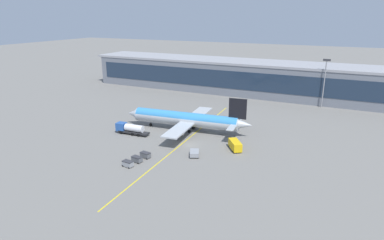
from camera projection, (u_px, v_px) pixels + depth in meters
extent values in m
plane|color=slate|center=(189.00, 145.00, 95.21)|extent=(700.00, 700.00, 0.00)
cube|color=yellow|center=(185.00, 141.00, 97.91)|extent=(3.98, 79.93, 0.01)
cube|color=slate|center=(297.00, 82.00, 146.93)|extent=(198.50, 21.67, 14.02)
cube|color=#1E2D42|center=(293.00, 85.00, 137.36)|extent=(192.55, 0.16, 7.85)
cube|color=#99999E|center=(298.00, 65.00, 144.67)|extent=(202.47, 22.11, 1.00)
cylinder|color=#B2B7BC|center=(185.00, 119.00, 105.98)|extent=(34.63, 7.25, 4.10)
cylinder|color=#388CD1|center=(185.00, 118.00, 105.87)|extent=(33.93, 7.02, 3.94)
cone|color=#B2B7BC|center=(134.00, 114.00, 112.18)|extent=(4.44, 4.26, 3.90)
cone|color=#B2B7BC|center=(244.00, 125.00, 99.58)|extent=(5.22, 3.92, 3.49)
cube|color=black|center=(238.00, 109.00, 98.87)|extent=(5.34, 0.85, 6.15)
cube|color=#B2B7BC|center=(232.00, 127.00, 96.74)|extent=(2.60, 6.72, 0.24)
cube|color=#B2B7BC|center=(239.00, 119.00, 104.07)|extent=(2.60, 6.72, 0.24)
cube|color=#B2B7BC|center=(178.00, 130.00, 97.28)|extent=(6.11, 14.83, 0.40)
cube|color=#B2B7BC|center=(199.00, 113.00, 113.86)|extent=(6.11, 14.83, 0.40)
cylinder|color=#939399|center=(179.00, 131.00, 100.37)|extent=(3.35, 2.54, 2.26)
cylinder|color=#939399|center=(194.00, 119.00, 112.30)|extent=(3.35, 2.54, 2.26)
cylinder|color=black|center=(151.00, 125.00, 111.06)|extent=(1.03, 0.49, 1.00)
cylinder|color=slate|center=(151.00, 122.00, 110.81)|extent=(0.20, 0.20, 1.63)
cylinder|color=black|center=(189.00, 131.00, 104.60)|extent=(1.03, 0.49, 1.00)
cylinder|color=slate|center=(189.00, 129.00, 104.35)|extent=(0.20, 0.20, 1.63)
cylinder|color=black|center=(193.00, 128.00, 107.90)|extent=(1.03, 0.49, 1.00)
cylinder|color=slate|center=(193.00, 125.00, 107.65)|extent=(0.20, 0.20, 1.63)
cube|color=#232326|center=(134.00, 132.00, 103.27)|extent=(10.13, 3.08, 0.50)
cube|color=#26519E|center=(121.00, 127.00, 104.49)|extent=(2.94, 2.66, 2.50)
cube|color=black|center=(118.00, 125.00, 104.80)|extent=(0.29, 2.31, 1.12)
cylinder|color=silver|center=(134.00, 128.00, 102.76)|extent=(6.12, 2.55, 2.20)
cylinder|color=black|center=(121.00, 132.00, 103.69)|extent=(1.02, 0.41, 1.00)
cylinder|color=black|center=(125.00, 130.00, 105.78)|extent=(1.02, 0.41, 1.00)
cylinder|color=black|center=(133.00, 134.00, 102.19)|extent=(1.02, 0.41, 1.00)
cylinder|color=black|center=(137.00, 132.00, 104.28)|extent=(1.02, 0.41, 1.00)
cylinder|color=black|center=(138.00, 135.00, 101.43)|extent=(1.02, 0.41, 1.00)
cylinder|color=black|center=(142.00, 133.00, 103.52)|extent=(1.02, 0.41, 1.00)
cube|color=gray|center=(194.00, 153.00, 87.42)|extent=(3.64, 4.41, 1.10)
cube|color=black|center=(195.00, 151.00, 88.27)|extent=(2.43, 2.05, 0.33)
cylinder|color=black|center=(191.00, 153.00, 88.89)|extent=(0.47, 0.65, 0.60)
cylinder|color=black|center=(198.00, 153.00, 88.82)|extent=(0.47, 0.65, 0.60)
cylinder|color=black|center=(190.00, 157.00, 86.35)|extent=(0.47, 0.65, 0.60)
cylinder|color=black|center=(198.00, 157.00, 86.29)|extent=(0.47, 0.65, 0.60)
cube|color=yellow|center=(235.00, 145.00, 91.37)|extent=(5.24, 6.06, 2.20)
cube|color=black|center=(234.00, 142.00, 92.61)|extent=(2.86, 2.85, 0.66)
cylinder|color=black|center=(229.00, 146.00, 93.44)|extent=(0.55, 0.63, 0.60)
cylinder|color=black|center=(236.00, 146.00, 93.77)|extent=(0.55, 0.63, 0.60)
cylinder|color=black|center=(233.00, 152.00, 89.62)|extent=(0.55, 0.63, 0.60)
cylinder|color=black|center=(241.00, 151.00, 89.96)|extent=(0.55, 0.63, 0.60)
cube|color=gray|center=(128.00, 164.00, 81.37)|extent=(2.79, 1.86, 1.10)
cube|color=#333338|center=(128.00, 161.00, 81.15)|extent=(2.85, 1.90, 0.10)
cylinder|color=black|center=(123.00, 166.00, 81.49)|extent=(0.37, 0.17, 0.36)
cylinder|color=black|center=(127.00, 164.00, 82.68)|extent=(0.37, 0.17, 0.36)
cylinder|color=black|center=(129.00, 168.00, 80.38)|extent=(0.37, 0.17, 0.36)
cylinder|color=black|center=(133.00, 166.00, 81.57)|extent=(0.37, 0.17, 0.36)
cube|color=#595B60|center=(137.00, 159.00, 83.89)|extent=(2.79, 1.86, 1.10)
cube|color=#333338|center=(137.00, 157.00, 83.68)|extent=(2.85, 1.90, 0.10)
cylinder|color=black|center=(132.00, 161.00, 84.02)|extent=(0.37, 0.17, 0.36)
cylinder|color=black|center=(136.00, 159.00, 85.21)|extent=(0.37, 0.17, 0.36)
cylinder|color=black|center=(138.00, 163.00, 82.91)|extent=(0.37, 0.17, 0.36)
cylinder|color=black|center=(142.00, 161.00, 84.09)|extent=(0.37, 0.17, 0.36)
cube|color=#595B60|center=(145.00, 155.00, 86.42)|extent=(2.79, 1.86, 1.10)
cube|color=#333338|center=(145.00, 153.00, 86.21)|extent=(2.85, 1.90, 0.10)
cylinder|color=black|center=(141.00, 157.00, 86.55)|extent=(0.37, 0.17, 0.36)
cylinder|color=black|center=(144.00, 155.00, 87.73)|extent=(0.37, 0.17, 0.36)
cylinder|color=black|center=(147.00, 159.00, 85.44)|extent=(0.37, 0.17, 0.36)
cylinder|color=black|center=(151.00, 157.00, 86.62)|extent=(0.37, 0.17, 0.36)
cylinder|color=gray|center=(324.00, 85.00, 130.98)|extent=(0.44, 0.44, 18.38)
cube|color=#333338|center=(327.00, 60.00, 128.10)|extent=(2.80, 0.50, 0.80)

